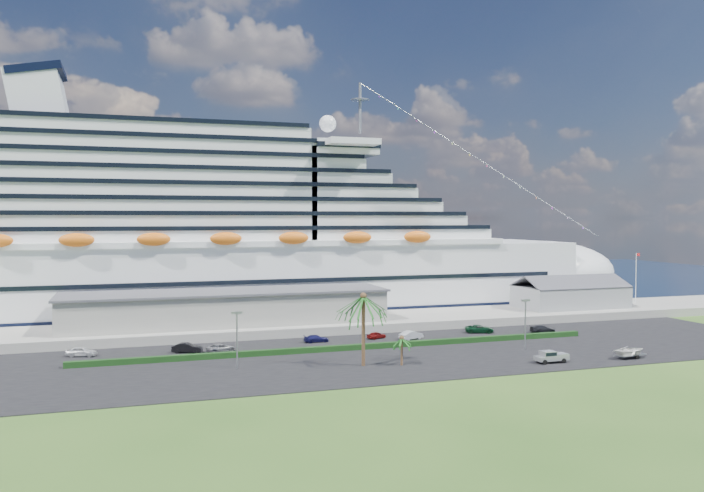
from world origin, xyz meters
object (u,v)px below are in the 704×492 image
object	(u,v)px
pickup_truck	(551,356)
boat_trailer	(631,351)
cruise_ship	(227,241)
parked_car_3	(316,339)

from	to	relation	value
pickup_truck	boat_trailer	bearing A→B (deg)	-4.56
cruise_ship	parked_car_3	distance (m)	43.52
pickup_truck	boat_trailer	size ratio (longest dim) A/B	0.81
cruise_ship	pickup_truck	bearing A→B (deg)	-59.68
cruise_ship	boat_trailer	bearing A→B (deg)	-52.16
pickup_truck	parked_car_3	bearing A→B (deg)	136.53
parked_car_3	cruise_ship	bearing A→B (deg)	12.55
pickup_truck	boat_trailer	distance (m)	13.73
pickup_truck	boat_trailer	xyz separation A→B (m)	(13.69, -1.09, 0.18)
pickup_truck	cruise_ship	bearing A→B (deg)	120.32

